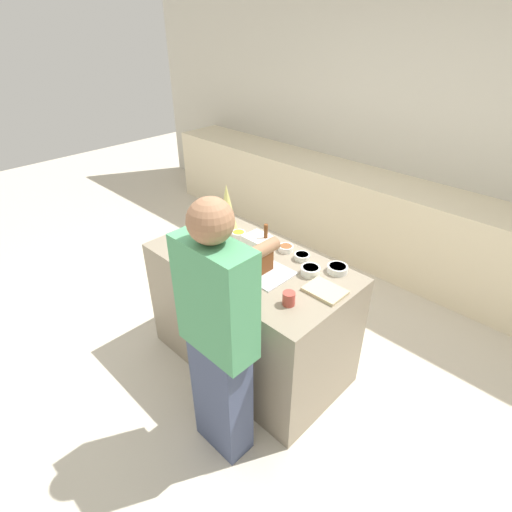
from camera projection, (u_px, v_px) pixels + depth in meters
name	position (u px, v px, depth m)	size (l,w,h in m)	color
ground_plane	(251.00, 358.00, 3.10)	(12.00, 12.00, 0.00)	beige
wall_back	(419.00, 133.00, 3.82)	(8.00, 0.05, 2.60)	beige
back_cabinet_block	(387.00, 224.00, 4.07)	(6.00, 0.60, 0.88)	beige
kitchen_island	(250.00, 313.00, 2.87)	(1.40, 0.76, 0.89)	gray
baking_tray	(258.00, 269.00, 2.54)	(0.43, 0.28, 0.01)	silver
gingerbread_house	(258.00, 252.00, 2.48)	(0.16, 0.14, 0.32)	brown
decorative_tree	(227.00, 208.00, 2.92)	(0.15, 0.15, 0.36)	#DBD675
candy_bowl_near_tray_left	(286.00, 248.00, 2.73)	(0.10, 0.10, 0.04)	white
candy_bowl_center_rear	(207.00, 224.00, 3.03)	(0.09, 0.09, 0.05)	silver
candy_bowl_far_left	(239.00, 235.00, 2.89)	(0.10, 0.10, 0.05)	white
candy_bowl_near_tray_right	(310.00, 270.00, 2.48)	(0.12, 0.12, 0.05)	white
candy_bowl_far_right	(337.00, 269.00, 2.51)	(0.13, 0.13, 0.04)	silver
candy_bowl_behind_tray	(262.00, 239.00, 2.82)	(0.12, 0.12, 0.05)	silver
candy_bowl_beside_tree	(302.00, 256.00, 2.64)	(0.10, 0.10, 0.04)	white
cookbook	(325.00, 291.00, 2.33)	(0.23, 0.17, 0.02)	#CCB78C
mug	(289.00, 299.00, 2.22)	(0.07, 0.07, 0.08)	#B24238
person	(219.00, 338.00, 2.08)	(0.43, 0.54, 1.64)	#424C6B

